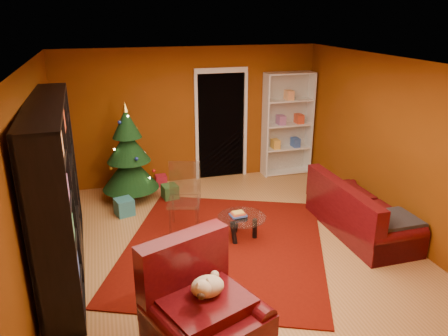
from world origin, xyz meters
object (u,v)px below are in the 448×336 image
object	(u,v)px
gift_box_teal	(124,207)
dog	(207,286)
rug	(224,246)
white_bookshelf	(288,125)
media_unit	(56,190)
sofa	(362,207)
armchair	(207,309)
coffee_table	(242,227)
gift_box_red	(161,180)
christmas_tree	(129,154)
acrylic_chair	(184,202)
gift_box_green	(170,192)

from	to	relation	value
gift_box_teal	dog	xyz separation A→B (m)	(0.64, -3.24, 0.51)
rug	white_bookshelf	size ratio (longest dim) A/B	1.52
rug	white_bookshelf	distance (m)	3.47
media_unit	sofa	size ratio (longest dim) A/B	1.50
white_bookshelf	sofa	world-z (taller)	white_bookshelf
armchair	coffee_table	distance (m)	2.26
gift_box_red	dog	world-z (taller)	dog
gift_box_red	white_bookshelf	world-z (taller)	white_bookshelf
armchair	dog	world-z (taller)	armchair
rug	christmas_tree	size ratio (longest dim) A/B	1.83
rug	gift_box_teal	distance (m)	1.98
gift_box_red	rug	bearing A→B (deg)	-78.08
gift_box_teal	white_bookshelf	size ratio (longest dim) A/B	0.13
gift_box_teal	armchair	xyz separation A→B (m)	(0.61, -3.31, 0.30)
gift_box_red	dog	xyz separation A→B (m)	(-0.13, -4.37, 0.55)
acrylic_chair	gift_box_teal	bearing A→B (deg)	153.51
christmas_tree	armchair	size ratio (longest dim) A/B	1.59
gift_box_green	armchair	distance (m)	3.77
gift_box_red	coffee_table	world-z (taller)	coffee_table
armchair	sofa	size ratio (longest dim) A/B	0.58
gift_box_red	white_bookshelf	xyz separation A→B (m)	(2.61, 0.00, 0.93)
gift_box_green	acrylic_chair	bearing A→B (deg)	-88.57
armchair	acrylic_chair	size ratio (longest dim) A/B	1.18
white_bookshelf	dog	xyz separation A→B (m)	(-2.74, -4.37, -0.39)
media_unit	armchair	xyz separation A→B (m)	(1.46, -1.90, -0.67)
media_unit	white_bookshelf	xyz separation A→B (m)	(4.22, 2.54, -0.07)
white_bookshelf	sofa	xyz separation A→B (m)	(0.07, -2.71, -0.62)
white_bookshelf	dog	distance (m)	5.18
christmas_tree	acrylic_chair	bearing A→B (deg)	-63.97
gift_box_green	armchair	size ratio (longest dim) A/B	0.24
sofa	christmas_tree	bearing A→B (deg)	55.52
gift_box_red	gift_box_green	bearing A→B (deg)	-84.52
armchair	christmas_tree	bearing A→B (deg)	74.57
sofa	coffee_table	size ratio (longest dim) A/B	2.72
gift_box_green	coffee_table	xyz separation A→B (m)	(0.79, -1.75, 0.05)
gift_box_teal	armchair	distance (m)	3.38
gift_box_green	sofa	distance (m)	3.32
armchair	gift_box_teal	bearing A→B (deg)	78.62
armchair	dog	distance (m)	0.22
dog	gift_box_green	bearing A→B (deg)	65.09
christmas_tree	acrylic_chair	xyz separation A→B (m)	(0.70, -1.43, -0.39)
gift_box_teal	gift_box_red	world-z (taller)	gift_box_teal
gift_box_teal	gift_box_red	xyz separation A→B (m)	(0.77, 1.13, -0.04)
media_unit	christmas_tree	bearing A→B (deg)	61.50
gift_box_teal	coffee_table	bearing A→B (deg)	-38.73
media_unit	acrylic_chair	world-z (taller)	media_unit
dog	white_bookshelf	bearing A→B (deg)	36.04
gift_box_green	gift_box_red	size ratio (longest dim) A/B	1.28
white_bookshelf	armchair	distance (m)	5.26
gift_box_red	acrylic_chair	world-z (taller)	acrylic_chair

